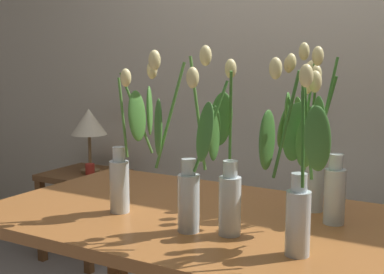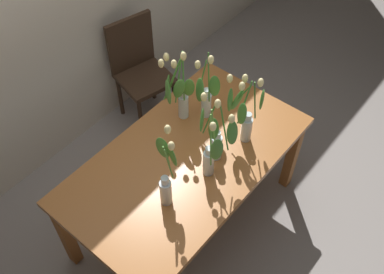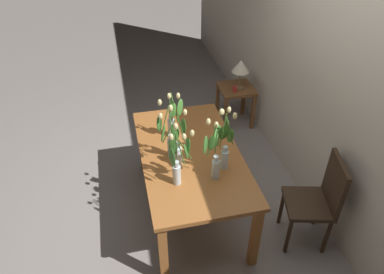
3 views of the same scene
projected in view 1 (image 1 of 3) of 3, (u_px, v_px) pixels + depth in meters
room_wall_rear at (333, 41)px, 2.84m from camera, size 9.00×0.10×2.70m
dining_table at (215, 243)px, 1.86m from camera, size 1.60×0.90×0.74m
tulip_vase_0 at (224, 175)px, 1.64m from camera, size 0.14×0.25×0.53m
tulip_vase_1 at (187, 173)px, 1.66m from camera, size 0.18×0.19×0.57m
tulip_vase_2 at (127, 159)px, 1.87m from camera, size 0.16×0.16×0.52m
tulip_vase_3 at (328, 169)px, 1.74m from camera, size 0.15×0.15×0.57m
tulip_vase_4 at (305, 146)px, 1.90m from camera, size 0.18×0.21×0.58m
tulip_vase_5 at (298, 173)px, 1.48m from camera, size 0.21×0.23×0.54m
side_table at (84, 191)px, 3.42m from camera, size 0.44×0.44×0.55m
table_lamp at (89, 124)px, 3.35m from camera, size 0.22×0.22×0.40m
pillar_candle at (90, 170)px, 3.29m from camera, size 0.06×0.06×0.07m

